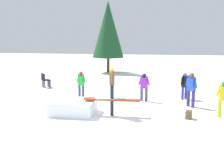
{
  "coord_description": "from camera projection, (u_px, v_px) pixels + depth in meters",
  "views": [
    {
      "loc": [
        1.58,
        -12.28,
        3.54
      ],
      "look_at": [
        0.0,
        0.0,
        1.32
      ],
      "focal_mm": 50.0,
      "sensor_mm": 36.0,
      "label": 1
    }
  ],
  "objects": [
    {
      "name": "ground_plane",
      "position": [
        112.0,
        115.0,
        12.81
      ],
      "size": [
        60.0,
        60.0,
        0.0
      ],
      "primitive_type": "plane",
      "color": "white"
    },
    {
      "name": "rail_feature",
      "position": [
        112.0,
        101.0,
        12.7
      ],
      "size": [
        2.33,
        0.34,
        0.72
      ],
      "rotation": [
        0.0,
        0.0,
        -0.03
      ],
      "color": "black",
      "rests_on": "ground"
    },
    {
      "name": "snow_kicker_ramp",
      "position": [
        73.0,
        107.0,
        13.01
      ],
      "size": [
        1.84,
        1.55,
        0.58
      ],
      "primitive_type": "cube",
      "rotation": [
        0.0,
        0.0,
        -0.03
      ],
      "color": "white",
      "rests_on": "ground"
    },
    {
      "name": "main_rider_on_rail",
      "position": [
        112.0,
        83.0,
        12.57
      ],
      "size": [
        1.35,
        0.75,
        1.29
      ],
      "rotation": [
        0.0,
        0.0,
        0.13
      ],
      "color": "white",
      "rests_on": "rail_feature"
    },
    {
      "name": "bystander_yellow",
      "position": [
        224.0,
        97.0,
        12.43
      ],
      "size": [
        0.68,
        0.26,
        1.48
      ],
      "rotation": [
        0.0,
        0.0,
        3.29
      ],
      "color": "gold",
      "rests_on": "ground"
    },
    {
      "name": "bystander_green",
      "position": [
        81.0,
        83.0,
        15.99
      ],
      "size": [
        0.54,
        0.31,
        1.35
      ],
      "rotation": [
        0.0,
        0.0,
        5.83
      ],
      "color": "#37416F",
      "rests_on": "ground"
    },
    {
      "name": "bystander_purple",
      "position": [
        144.0,
        86.0,
        15.22
      ],
      "size": [
        0.61,
        0.29,
        1.37
      ],
      "rotation": [
        0.0,
        0.0,
        2.81
      ],
      "color": "#3E4068",
      "rests_on": "ground"
    },
    {
      "name": "bystander_blue",
      "position": [
        191.0,
        88.0,
        14.06
      ],
      "size": [
        0.52,
        0.55,
        1.57
      ],
      "rotation": [
        0.0,
        0.0,
        2.32
      ],
      "color": "navy",
      "rests_on": "ground"
    },
    {
      "name": "bystander_black",
      "position": [
        185.0,
        85.0,
        15.64
      ],
      "size": [
        0.48,
        0.47,
        1.34
      ],
      "rotation": [
        0.0,
        0.0,
        0.77
      ],
      "color": "navy",
      "rests_on": "ground"
    },
    {
      "name": "folding_chair",
      "position": [
        45.0,
        81.0,
        18.75
      ],
      "size": [
        0.62,
        0.62,
        0.88
      ],
      "rotation": [
        0.0,
        0.0,
        2.39
      ],
      "color": "#3F3F44",
      "rests_on": "ground"
    },
    {
      "name": "backpack_on_snow",
      "position": [
        189.0,
        115.0,
        12.32
      ],
      "size": [
        0.29,
        0.35,
        0.34
      ],
      "primitive_type": "cube",
      "rotation": [
        0.0,
        0.0,
        4.43
      ],
      "color": "brown",
      "rests_on": "ground"
    },
    {
      "name": "pine_tree_far",
      "position": [
        108.0,
        29.0,
        24.62
      ],
      "size": [
        2.49,
        2.49,
        5.67
      ],
      "color": "#4C331E",
      "rests_on": "ground"
    }
  ]
}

